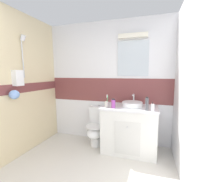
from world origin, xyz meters
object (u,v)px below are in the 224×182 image
Objects in this scene: sink_basin at (132,104)px; toilet at (97,127)px; mouthwash_bottle at (113,104)px; toothbrush_cup at (106,104)px; shampoo_bottle_tall at (147,104)px; soap_dispenser at (153,107)px.

toilet is (-0.71, 0.02, -0.54)m from sink_basin.
toothbrush_cup is at bearing -179.09° from mouthwash_bottle.
sink_basin is at bearing -1.92° from toilet.
shampoo_bottle_tall is (0.26, -0.21, 0.06)m from sink_basin.
toothbrush_cup is at bearing -154.59° from sink_basin.
mouthwash_bottle is (0.13, 0.00, 0.02)m from toothbrush_cup.
soap_dispenser is 0.10m from shampoo_bottle_tall.
soap_dispenser is (0.35, -0.22, 0.01)m from sink_basin.
sink_basin is at bearing 148.10° from soap_dispenser.
sink_basin reaches higher than mouthwash_bottle.
toothbrush_cup reaches higher than soap_dispenser.
soap_dispenser is at bearing -31.90° from sink_basin.
mouthwash_bottle is 0.73× the size of shampoo_bottle_tall.
mouthwash_bottle is 0.57m from shampoo_bottle_tall.
soap_dispenser reaches higher than toilet.
toothbrush_cup is at bearing 179.34° from shampoo_bottle_tall.
sink_basin is 0.41m from soap_dispenser.
toothbrush_cup is 1.04× the size of shampoo_bottle_tall.
mouthwash_bottle reaches higher than soap_dispenser.
soap_dispenser is at bearing -1.41° from mouthwash_bottle.
mouthwash_bottle is (-0.30, -0.20, 0.03)m from sink_basin.
toilet is at bearing 166.37° from shampoo_bottle_tall.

